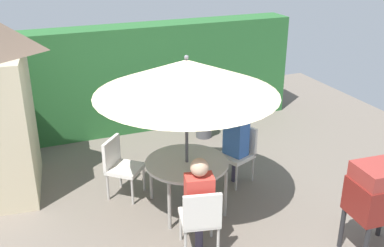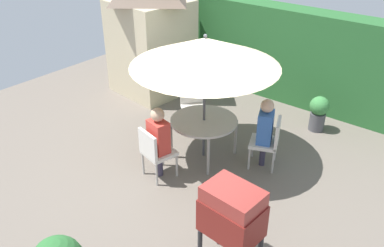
{
  "view_description": "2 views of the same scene",
  "coord_description": "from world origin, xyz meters",
  "px_view_note": "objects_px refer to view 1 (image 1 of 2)",
  "views": [
    {
      "loc": [
        -1.99,
        -4.88,
        3.68
      ],
      "look_at": [
        0.14,
        0.43,
        1.27
      ],
      "focal_mm": 42.66,
      "sensor_mm": 36.0,
      "label": 1
    },
    {
      "loc": [
        3.72,
        -4.52,
        4.1
      ],
      "look_at": [
        0.19,
        -0.14,
        0.93
      ],
      "focal_mm": 37.86,
      "sensor_mm": 36.0,
      "label": 2
    }
  ],
  "objects_px": {
    "chair_toward_hedge": "(120,164)",
    "person_in_red": "(199,194)",
    "potted_plant_by_shed": "(204,118)",
    "person_in_blue": "(236,136)",
    "patio_table": "(187,166)",
    "chair_near_shed": "(200,217)",
    "chair_far_side": "(239,150)",
    "bbq_grill": "(381,192)",
    "patio_umbrella": "(186,77)"
  },
  "relations": [
    {
      "from": "chair_near_shed",
      "to": "patio_umbrella",
      "type": "bearing_deg",
      "value": 77.62
    },
    {
      "from": "chair_far_side",
      "to": "person_in_red",
      "type": "xyz_separation_m",
      "value": [
        -1.25,
        -1.37,
        0.26
      ]
    },
    {
      "from": "chair_far_side",
      "to": "patio_umbrella",
      "type": "bearing_deg",
      "value": -157.35
    },
    {
      "from": "patio_table",
      "to": "chair_toward_hedge",
      "type": "relative_size",
      "value": 1.29
    },
    {
      "from": "chair_far_side",
      "to": "bbq_grill",
      "type": "bearing_deg",
      "value": -71.96
    },
    {
      "from": "chair_far_side",
      "to": "person_in_blue",
      "type": "distance_m",
      "value": 0.28
    },
    {
      "from": "chair_far_side",
      "to": "patio_table",
      "type": "bearing_deg",
      "value": -157.35
    },
    {
      "from": "person_in_blue",
      "to": "patio_table",
      "type": "bearing_deg",
      "value": -157.35
    },
    {
      "from": "bbq_grill",
      "to": "chair_toward_hedge",
      "type": "distance_m",
      "value": 3.57
    },
    {
      "from": "patio_umbrella",
      "to": "potted_plant_by_shed",
      "type": "bearing_deg",
      "value": 61.04
    },
    {
      "from": "person_in_blue",
      "to": "chair_near_shed",
      "type": "bearing_deg",
      "value": -130.1
    },
    {
      "from": "bbq_grill",
      "to": "person_in_red",
      "type": "xyz_separation_m",
      "value": [
        -1.98,
        0.85,
        -0.06
      ]
    },
    {
      "from": "patio_table",
      "to": "person_in_blue",
      "type": "relative_size",
      "value": 0.92
    },
    {
      "from": "person_in_red",
      "to": "person_in_blue",
      "type": "xyz_separation_m",
      "value": [
        1.18,
        1.33,
        0.0
      ]
    },
    {
      "from": "patio_umbrella",
      "to": "chair_far_side",
      "type": "relative_size",
      "value": 2.71
    },
    {
      "from": "patio_umbrella",
      "to": "chair_toward_hedge",
      "type": "height_order",
      "value": "patio_umbrella"
    },
    {
      "from": "chair_near_shed",
      "to": "chair_far_side",
      "type": "distance_m",
      "value": 1.93
    },
    {
      "from": "patio_table",
      "to": "person_in_blue",
      "type": "xyz_separation_m",
      "value": [
        0.97,
        0.41,
        0.11
      ]
    },
    {
      "from": "chair_near_shed",
      "to": "person_in_blue",
      "type": "xyz_separation_m",
      "value": [
        1.19,
        1.42,
        0.26
      ]
    },
    {
      "from": "potted_plant_by_shed",
      "to": "person_in_red",
      "type": "relative_size",
      "value": 0.57
    },
    {
      "from": "patio_table",
      "to": "person_in_red",
      "type": "relative_size",
      "value": 0.92
    },
    {
      "from": "bbq_grill",
      "to": "person_in_blue",
      "type": "xyz_separation_m",
      "value": [
        -0.8,
        2.18,
        -0.06
      ]
    },
    {
      "from": "chair_toward_hedge",
      "to": "potted_plant_by_shed",
      "type": "height_order",
      "value": "chair_toward_hedge"
    },
    {
      "from": "bbq_grill",
      "to": "person_in_blue",
      "type": "bearing_deg",
      "value": 110.15
    },
    {
      "from": "chair_toward_hedge",
      "to": "patio_table",
      "type": "bearing_deg",
      "value": -40.82
    },
    {
      "from": "chair_toward_hedge",
      "to": "person_in_red",
      "type": "relative_size",
      "value": 0.71
    },
    {
      "from": "potted_plant_by_shed",
      "to": "person_in_blue",
      "type": "distance_m",
      "value": 1.81
    },
    {
      "from": "bbq_grill",
      "to": "chair_near_shed",
      "type": "xyz_separation_m",
      "value": [
        -1.99,
        0.76,
        -0.33
      ]
    },
    {
      "from": "patio_table",
      "to": "person_in_blue",
      "type": "distance_m",
      "value": 1.06
    },
    {
      "from": "bbq_grill",
      "to": "potted_plant_by_shed",
      "type": "distance_m",
      "value": 4.0
    },
    {
      "from": "patio_table",
      "to": "potted_plant_by_shed",
      "type": "height_order",
      "value": "patio_table"
    },
    {
      "from": "person_in_blue",
      "to": "bbq_grill",
      "type": "bearing_deg",
      "value": -69.85
    },
    {
      "from": "bbq_grill",
      "to": "chair_toward_hedge",
      "type": "relative_size",
      "value": 1.33
    },
    {
      "from": "patio_table",
      "to": "person_in_red",
      "type": "distance_m",
      "value": 0.96
    },
    {
      "from": "patio_table",
      "to": "person_in_red",
      "type": "bearing_deg",
      "value": -102.38
    },
    {
      "from": "bbq_grill",
      "to": "person_in_red",
      "type": "bearing_deg",
      "value": 156.83
    },
    {
      "from": "patio_table",
      "to": "chair_far_side",
      "type": "bearing_deg",
      "value": 22.65
    },
    {
      "from": "chair_far_side",
      "to": "chair_toward_hedge",
      "type": "height_order",
      "value": "same"
    },
    {
      "from": "potted_plant_by_shed",
      "to": "person_in_blue",
      "type": "xyz_separation_m",
      "value": [
        -0.22,
        -1.75,
        0.39
      ]
    },
    {
      "from": "chair_toward_hedge",
      "to": "potted_plant_by_shed",
      "type": "relative_size",
      "value": 1.25
    },
    {
      "from": "chair_far_side",
      "to": "chair_toward_hedge",
      "type": "xyz_separation_m",
      "value": [
        -1.85,
        0.25,
        0.0
      ]
    },
    {
      "from": "bbq_grill",
      "to": "person_in_red",
      "type": "height_order",
      "value": "person_in_red"
    },
    {
      "from": "patio_umbrella",
      "to": "chair_toward_hedge",
      "type": "distance_m",
      "value": 1.78
    },
    {
      "from": "chair_far_side",
      "to": "person_in_blue",
      "type": "bearing_deg",
      "value": -157.35
    },
    {
      "from": "patio_table",
      "to": "chair_far_side",
      "type": "height_order",
      "value": "chair_far_side"
    },
    {
      "from": "bbq_grill",
      "to": "chair_far_side",
      "type": "xyz_separation_m",
      "value": [
        -0.72,
        2.21,
        -0.33
      ]
    },
    {
      "from": "chair_near_shed",
      "to": "person_in_red",
      "type": "xyz_separation_m",
      "value": [
        0.02,
        0.08,
        0.26
      ]
    },
    {
      "from": "chair_near_shed",
      "to": "person_in_blue",
      "type": "bearing_deg",
      "value": 49.9
    },
    {
      "from": "bbq_grill",
      "to": "chair_toward_hedge",
      "type": "height_order",
      "value": "bbq_grill"
    },
    {
      "from": "chair_far_side",
      "to": "potted_plant_by_shed",
      "type": "relative_size",
      "value": 1.25
    }
  ]
}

